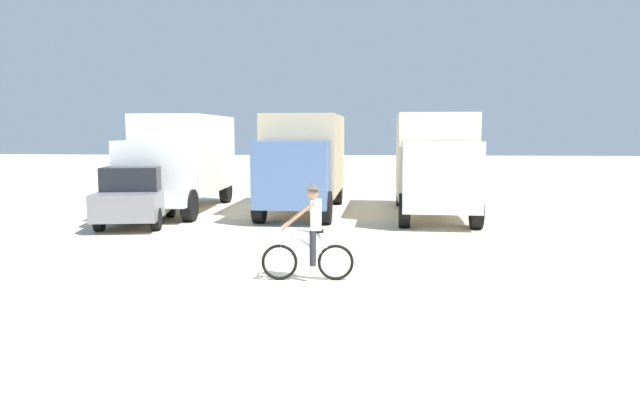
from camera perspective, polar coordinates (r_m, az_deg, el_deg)
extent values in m
plane|color=beige|center=(11.22, -1.85, -7.65)|extent=(120.00, 120.00, 0.00)
cube|color=white|center=(22.01, -12.74, 4.44)|extent=(2.42, 5.21, 2.70)
cube|color=silver|center=(18.81, -15.65, 2.50)|extent=(2.21, 1.51, 2.00)
cube|color=black|center=(18.13, -16.42, 3.44)|extent=(2.02, 0.09, 0.80)
cylinder|color=black|center=(18.68, -12.50, -0.52)|extent=(0.32, 1.00, 1.00)
cylinder|color=black|center=(19.35, -18.31, -0.46)|extent=(0.32, 1.00, 1.00)
cylinder|color=black|center=(23.48, -9.09, 0.97)|extent=(0.32, 1.00, 1.00)
cylinder|color=black|center=(24.02, -13.84, 0.99)|extent=(0.32, 1.00, 1.00)
cube|color=#CCB78E|center=(20.98, -1.37, 4.50)|extent=(2.56, 5.27, 2.70)
cube|color=#4C6B9E|center=(17.64, -2.75, 2.48)|extent=(2.25, 1.57, 2.00)
cube|color=black|center=(16.93, -3.11, 3.49)|extent=(2.03, 0.14, 0.80)
cylinder|color=black|center=(17.71, 0.58, -0.75)|extent=(0.35, 1.01, 1.00)
cylinder|color=black|center=(18.01, -5.89, -0.66)|extent=(0.35, 1.01, 1.00)
cylinder|color=black|center=(22.66, 1.73, 0.85)|extent=(0.35, 1.01, 1.00)
cylinder|color=black|center=(22.89, -3.37, 0.90)|extent=(0.35, 1.01, 1.00)
cube|color=beige|center=(20.48, 10.84, 4.34)|extent=(2.63, 5.30, 2.70)
cube|color=silver|center=(17.12, 11.65, 2.23)|extent=(2.26, 1.60, 2.00)
cube|color=black|center=(16.41, 11.89, 3.26)|extent=(2.03, 0.17, 0.80)
cylinder|color=black|center=(17.44, 14.88, -1.08)|extent=(0.36, 1.01, 1.00)
cylinder|color=black|center=(17.27, 8.17, -1.00)|extent=(0.36, 1.01, 1.00)
cylinder|color=black|center=(22.36, 13.05, 0.61)|extent=(0.36, 1.01, 1.00)
cylinder|color=black|center=(22.22, 7.81, 0.68)|extent=(0.36, 1.01, 1.00)
cube|color=slate|center=(18.60, -17.24, -0.07)|extent=(2.42, 4.43, 0.76)
cube|color=black|center=(18.38, -17.42, 2.10)|extent=(1.92, 2.33, 0.68)
cylinder|color=black|center=(20.07, -18.63, -0.75)|extent=(0.32, 0.67, 0.64)
cylinder|color=black|center=(19.77, -14.23, -0.71)|extent=(0.32, 0.67, 0.64)
cylinder|color=black|center=(17.57, -20.56, -1.82)|extent=(0.32, 0.67, 0.64)
cylinder|color=black|center=(17.23, -15.54, -1.80)|extent=(0.32, 0.67, 0.64)
torus|color=black|center=(11.10, -3.94, -6.02)|extent=(0.68, 0.10, 0.68)
cylinder|color=silver|center=(11.10, -3.94, -6.02)|extent=(0.08, 0.08, 0.08)
torus|color=black|center=(11.06, 1.52, -6.05)|extent=(0.68, 0.10, 0.68)
cylinder|color=silver|center=(11.06, 1.52, -6.05)|extent=(0.08, 0.08, 0.08)
cylinder|color=silver|center=(11.00, -1.08, -4.41)|extent=(1.03, 0.11, 0.68)
cylinder|color=silver|center=(10.96, -1.99, -2.97)|extent=(0.66, 0.09, 0.13)
cylinder|color=silver|center=(11.00, 0.63, -4.62)|extent=(0.39, 0.07, 0.59)
cylinder|color=silver|center=(11.03, -3.82, -4.40)|extent=(0.10, 0.06, 0.64)
cylinder|color=silver|center=(10.97, -3.70, -2.76)|extent=(0.07, 0.52, 0.04)
cube|color=black|center=(10.95, -0.28, -3.03)|extent=(0.25, 0.13, 0.06)
cube|color=silver|center=(10.90, -0.38, -1.42)|extent=(0.22, 0.33, 0.56)
sphere|color=#A87A5B|center=(10.86, -0.70, 0.67)|extent=(0.22, 0.22, 0.22)
cone|color=#333333|center=(10.84, -0.70, 1.35)|extent=(0.32, 0.32, 0.10)
cylinder|color=#26262B|center=(10.88, -0.71, -4.70)|extent=(0.12, 0.12, 0.66)
cylinder|color=#26262B|center=(11.13, -0.68, -4.44)|extent=(0.12, 0.12, 0.66)
cylinder|color=#A87A5B|center=(10.74, -2.20, -1.63)|extent=(0.63, 0.13, 0.53)
cylinder|color=#A87A5B|center=(11.09, -2.11, -1.37)|extent=(0.63, 0.06, 0.53)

